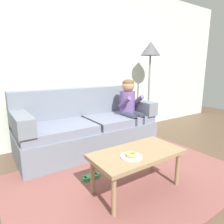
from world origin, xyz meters
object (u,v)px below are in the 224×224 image
couch (87,128)px  toy_controller (91,177)px  floor_lamp (150,56)px  coffee_table (137,156)px  person_child (130,105)px  donut (131,154)px

couch → toy_controller: bearing=-114.8°
couch → floor_lamp: (1.47, 0.13, 1.16)m
couch → coffee_table: 1.32m
coffee_table → person_child: 1.39m
person_child → toy_controller: person_child is taller
donut → person_child: bearing=51.5°
donut → toy_controller: size_ratio=0.53×
person_child → floor_lamp: bearing=24.2°
toy_controller → floor_lamp: size_ratio=0.13×
person_child → coffee_table: bearing=-125.8°
person_child → toy_controller: (-1.11, -0.66, -0.65)m
floor_lamp → couch: bearing=-174.9°
coffee_table → toy_controller: size_ratio=4.25×
couch → person_child: (0.71, -0.21, 0.33)m
couch → donut: bearing=-99.1°
coffee_table → donut: 0.17m
couch → person_child: size_ratio=1.95×
coffee_table → floor_lamp: bearing=42.9°
coffee_table → toy_controller: 0.65m
floor_lamp → coffee_table: bearing=-137.1°
couch → coffee_table: couch is taller
donut → floor_lamp: bearing=41.8°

